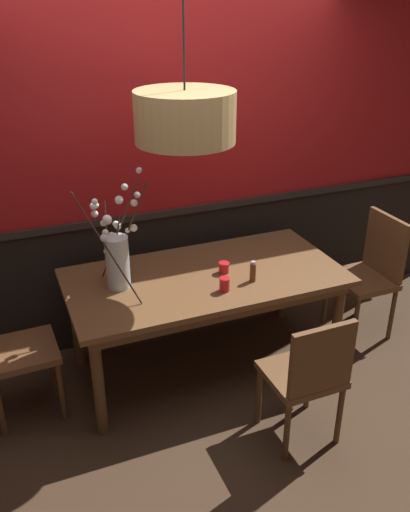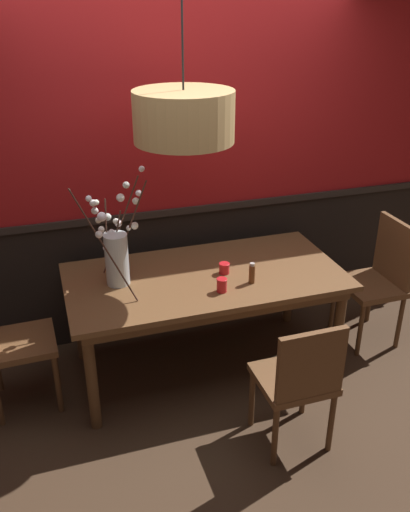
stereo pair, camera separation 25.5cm
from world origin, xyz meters
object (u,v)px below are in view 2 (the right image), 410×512
at_px(chair_near_side_right, 299,378).
at_px(candle_holder_nearer_center, 222,285).
at_px(pendant_lamp, 184,117).
at_px(condiment_bottle, 252,274).
at_px(dining_table, 205,285).
at_px(chair_head_west_end, 8,338).
at_px(chair_head_east_end, 380,275).
at_px(chair_far_side_left, 146,257).
at_px(candle_holder_nearer_edge, 224,268).
at_px(vase_with_blossoms, 117,253).

height_order(chair_near_side_right, candle_holder_nearer_center, chair_near_side_right).
xyz_separation_m(chair_near_side_right, pendant_lamp, (-0.42, 0.86, 1.33)).
bearing_deg(condiment_bottle, dining_table, 141.58).
relative_size(chair_head_west_end, condiment_bottle, 6.23).
xyz_separation_m(chair_head_east_end, chair_far_side_left, (-1.61, 0.93, -0.04)).
bearing_deg(pendant_lamp, candle_holder_nearer_edge, 5.22).
distance_m(dining_table, candle_holder_nearer_center, 0.28).
distance_m(chair_far_side_left, candle_holder_nearer_center, 1.22).
xyz_separation_m(chair_near_side_right, chair_head_west_end, (-1.58, 0.90, 0.01)).
height_order(condiment_bottle, pendant_lamp, pendant_lamp).
height_order(chair_head_east_end, candle_holder_nearer_edge, chair_head_east_end).
xyz_separation_m(candle_holder_nearer_edge, pendant_lamp, (-0.27, -0.02, 1.04)).
bearing_deg(pendant_lamp, candle_holder_nearer_center, -49.77).
bearing_deg(chair_near_side_right, condiment_bottle, 91.49).
bearing_deg(dining_table, candle_holder_nearer_center, -82.92).
bearing_deg(dining_table, chair_near_side_right, -73.09).
bearing_deg(chair_near_side_right, chair_head_east_end, 38.29).
distance_m(dining_table, candle_holder_nearer_edge, 0.18).
distance_m(chair_head_east_end, condiment_bottle, 1.17).
relative_size(chair_far_side_left, candle_holder_nearer_edge, 11.94).
height_order(chair_far_side_left, chair_head_west_end, chair_far_side_left).
bearing_deg(dining_table, chair_head_west_end, -179.94).
height_order(chair_head_east_end, chair_head_west_end, chair_head_east_end).
height_order(vase_with_blossoms, pendant_lamp, pendant_lamp).
height_order(chair_head_east_end, chair_far_side_left, chair_head_east_end).
bearing_deg(candle_holder_nearer_center, condiment_bottle, 12.23).
bearing_deg(candle_holder_nearer_edge, pendant_lamp, -174.78).
xyz_separation_m(candle_holder_nearer_center, candle_holder_nearer_edge, (0.10, 0.23, -0.01)).
relative_size(chair_near_side_right, pendant_lamp, 0.80).
distance_m(candle_holder_nearer_center, condiment_bottle, 0.23).
relative_size(vase_with_blossoms, candle_holder_nearer_center, 8.01).
relative_size(dining_table, chair_head_west_end, 2.08).
xyz_separation_m(chair_head_west_end, candle_holder_nearer_center, (1.34, -0.25, 0.29)).
distance_m(dining_table, condiment_bottle, 0.36).
relative_size(dining_table, candle_holder_nearer_edge, 24.74).
distance_m(vase_with_blossoms, candle_holder_nearer_edge, 0.73).
distance_m(chair_head_east_end, candle_holder_nearer_edge, 1.28).
relative_size(chair_head_east_end, condiment_bottle, 6.73).
distance_m(chair_near_side_right, candle_holder_nearer_center, 0.76).
bearing_deg(chair_head_west_end, chair_near_side_right, -29.73).
distance_m(dining_table, vase_with_blossoms, 0.65).
bearing_deg(chair_near_side_right, chair_far_side_left, 105.61).
height_order(dining_table, chair_head_west_end, chair_head_west_end).
relative_size(candle_holder_nearer_center, condiment_bottle, 0.64).
xyz_separation_m(chair_near_side_right, chair_far_side_left, (-0.50, 1.80, 0.01)).
distance_m(dining_table, pendant_lamp, 1.17).
xyz_separation_m(vase_with_blossoms, candle_holder_nearer_edge, (0.70, -0.09, -0.17)).
height_order(chair_near_side_right, vase_with_blossoms, vase_with_blossoms).
bearing_deg(condiment_bottle, candle_holder_nearer_center, -167.77).
distance_m(chair_far_side_left, chair_head_west_end, 1.40).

